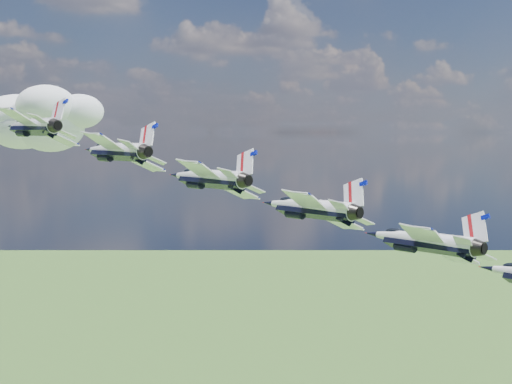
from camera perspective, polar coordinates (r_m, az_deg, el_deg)
name	(u,v)px	position (r m, az deg, el deg)	size (l,w,h in m)	color
cloud_far	(35,115)	(294.80, -17.27, 5.89)	(54.48, 42.81, 21.40)	white
jet_0	(31,126)	(91.24, -17.55, 5.06)	(9.78, 14.49, 4.33)	white
jet_1	(115,151)	(84.54, -11.23, 3.27)	(9.78, 14.49, 4.33)	white
jet_2	(207,178)	(79.12, -3.97, 1.17)	(9.78, 14.49, 4.33)	silver
jet_3	(308,207)	(75.26, 4.18, -1.22)	(9.78, 14.49, 4.33)	white
jet_4	(420,240)	(73.21, 13.01, -3.78)	(9.78, 14.49, 4.33)	white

